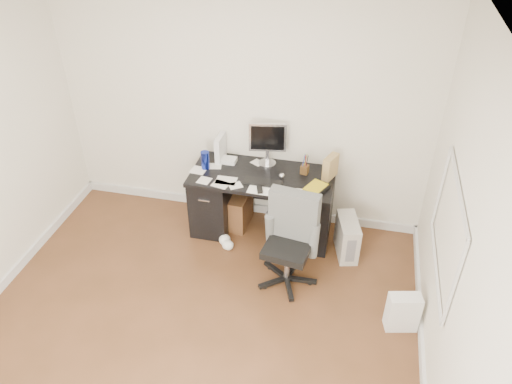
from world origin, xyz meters
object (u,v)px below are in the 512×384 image
desk (262,202)px  keyboard (263,182)px  lcd_monitor (268,144)px  wicker_basket (231,208)px  pc_tower (347,237)px  office_chair (288,243)px

desk → keyboard: keyboard is taller
keyboard → desk: bearing=106.6°
lcd_monitor → wicker_basket: bearing=-167.3°
keyboard → pc_tower: keyboard is taller
pc_tower → wicker_basket: pc_tower is taller
keyboard → pc_tower: size_ratio=0.92×
lcd_monitor → keyboard: bearing=-94.7°
lcd_monitor → pc_tower: (0.94, -0.39, -0.79)m
office_chair → pc_tower: bearing=54.0°
keyboard → wicker_basket: size_ratio=0.98×
lcd_monitor → keyboard: (0.03, -0.37, -0.24)m
lcd_monitor → keyboard: 0.44m
office_chair → lcd_monitor: bearing=121.6°
wicker_basket → pc_tower: bearing=-9.9°
lcd_monitor → keyboard: size_ratio=1.27×
keyboard → pc_tower: 1.06m
desk → lcd_monitor: lcd_monitor is taller
lcd_monitor → office_chair: 1.14m
keyboard → office_chair: bearing=-55.3°
lcd_monitor → pc_tower: 1.29m
desk → office_chair: bearing=-60.3°
desk → pc_tower: desk is taller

